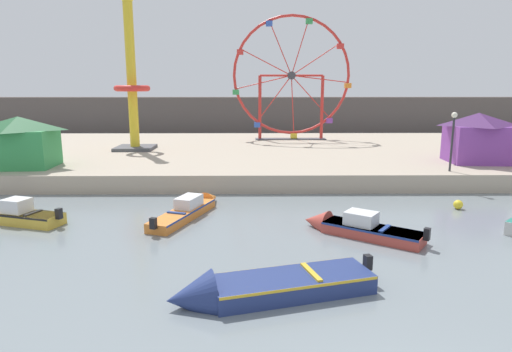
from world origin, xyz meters
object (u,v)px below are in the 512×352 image
object	(u,v)px
motorboat_mustard_yellow	(14,215)
carnival_booth_green_kiosk	(20,141)
motorboat_orange_hull	(192,208)
motorboat_faded_red	(353,227)
drop_tower_yellow_tower	(132,88)
mooring_buoy_orange	(458,205)
carnival_booth_purple_stall	(477,137)
motorboat_navy_blue	(257,288)
ferris_wheel_red_frame	(291,78)
promenade_lamp_near	(453,132)

from	to	relation	value
motorboat_mustard_yellow	carnival_booth_green_kiosk	world-z (taller)	carnival_booth_green_kiosk
motorboat_mustard_yellow	motorboat_orange_hull	bearing A→B (deg)	-152.96
motorboat_orange_hull	motorboat_faded_red	bearing A→B (deg)	-94.01
drop_tower_yellow_tower	mooring_buoy_orange	world-z (taller)	drop_tower_yellow_tower
motorboat_faded_red	carnival_booth_purple_stall	distance (m)	15.03
motorboat_navy_blue	carnival_booth_purple_stall	size ratio (longest dim) A/B	1.55
motorboat_mustard_yellow	ferris_wheel_red_frame	world-z (taller)	ferris_wheel_red_frame
ferris_wheel_red_frame	drop_tower_yellow_tower	xyz separation A→B (m)	(-12.40, -6.36, -0.85)
motorboat_faded_red	motorboat_navy_blue	bearing A→B (deg)	89.71
ferris_wheel_red_frame	carnival_booth_green_kiosk	bearing A→B (deg)	-141.15
motorboat_navy_blue	carnival_booth_green_kiosk	bearing A→B (deg)	-62.70
motorboat_orange_hull	mooring_buoy_orange	size ratio (longest dim) A/B	13.30
ferris_wheel_red_frame	carnival_booth_green_kiosk	world-z (taller)	ferris_wheel_red_frame
carnival_booth_purple_stall	carnival_booth_green_kiosk	world-z (taller)	carnival_booth_purple_stall
ferris_wheel_red_frame	mooring_buoy_orange	xyz separation A→B (m)	(6.27, -19.63, -6.24)
motorboat_navy_blue	drop_tower_yellow_tower	world-z (taller)	drop_tower_yellow_tower
motorboat_faded_red	carnival_booth_purple_stall	world-z (taller)	carnival_booth_purple_stall
carnival_booth_purple_stall	motorboat_navy_blue	bearing A→B (deg)	-127.26
motorboat_faded_red	drop_tower_yellow_tower	bearing A→B (deg)	-16.82
ferris_wheel_red_frame	drop_tower_yellow_tower	distance (m)	13.96
motorboat_mustard_yellow	promenade_lamp_near	xyz separation A→B (m)	(21.43, 6.09, 2.91)
motorboat_faded_red	motorboat_orange_hull	bearing A→B (deg)	12.02
motorboat_navy_blue	mooring_buoy_orange	distance (m)	13.18
motorboat_navy_blue	promenade_lamp_near	size ratio (longest dim) A/B	1.79
motorboat_orange_hull	ferris_wheel_red_frame	size ratio (longest dim) A/B	0.54
motorboat_mustard_yellow	carnival_booth_green_kiosk	size ratio (longest dim) A/B	1.03
ferris_wheel_red_frame	motorboat_orange_hull	bearing A→B (deg)	-107.23
promenade_lamp_near	mooring_buoy_orange	size ratio (longest dim) A/B	7.55
motorboat_navy_blue	mooring_buoy_orange	size ratio (longest dim) A/B	13.55
carnival_booth_green_kiosk	promenade_lamp_near	xyz separation A→B (m)	(24.84, -1.57, 0.66)
motorboat_navy_blue	carnival_booth_purple_stall	world-z (taller)	carnival_booth_purple_stall
carnival_booth_purple_stall	promenade_lamp_near	xyz separation A→B (m)	(-2.94, -3.03, 0.60)
carnival_booth_purple_stall	promenade_lamp_near	world-z (taller)	promenade_lamp_near
ferris_wheel_red_frame	mooring_buoy_orange	bearing A→B (deg)	-72.28
motorboat_orange_hull	carnival_booth_purple_stall	world-z (taller)	carnival_booth_purple_stall
motorboat_faded_red	promenade_lamp_near	distance (m)	11.03
mooring_buoy_orange	carnival_booth_purple_stall	bearing A→B (deg)	59.15
motorboat_mustard_yellow	promenade_lamp_near	bearing A→B (deg)	-146.57
carnival_booth_purple_stall	mooring_buoy_orange	size ratio (longest dim) A/B	8.75
motorboat_mustard_yellow	motorboat_orange_hull	size ratio (longest dim) A/B	0.74
motorboat_navy_blue	drop_tower_yellow_tower	bearing A→B (deg)	-83.75
promenade_lamp_near	drop_tower_yellow_tower	bearing A→B (deg)	155.73
motorboat_navy_blue	ferris_wheel_red_frame	xyz separation A→B (m)	(3.44, 28.54, 6.17)
motorboat_orange_hull	mooring_buoy_orange	world-z (taller)	motorboat_orange_hull
carnival_booth_purple_stall	mooring_buoy_orange	bearing A→B (deg)	-117.13
motorboat_mustard_yellow	promenade_lamp_near	distance (m)	22.46
motorboat_navy_blue	motorboat_faded_red	bearing A→B (deg)	-141.91
motorboat_orange_hull	ferris_wheel_red_frame	xyz separation A→B (m)	(6.28, 20.24, 6.18)
mooring_buoy_orange	ferris_wheel_red_frame	bearing A→B (deg)	107.72
motorboat_orange_hull	mooring_buoy_orange	bearing A→B (deg)	-67.37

